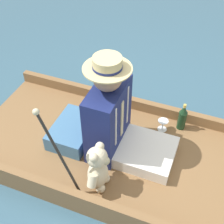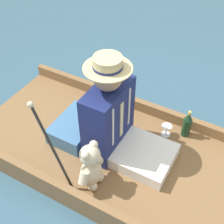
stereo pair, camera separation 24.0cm
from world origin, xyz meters
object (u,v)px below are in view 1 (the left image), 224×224
object	(u,v)px
walking_cane	(56,148)
champagne_bottle	(182,117)
seated_person	(116,120)
wine_glass	(163,123)
teddy_bear	(98,169)

from	to	relation	value
walking_cane	champagne_bottle	world-z (taller)	walking_cane
seated_person	wine_glass	world-z (taller)	seated_person
seated_person	walking_cane	distance (m)	0.58
seated_person	wine_glass	size ratio (longest dim) A/B	8.26
walking_cane	seated_person	bearing A→B (deg)	155.35
teddy_bear	walking_cane	xyz separation A→B (m)	(0.12, -0.25, 0.26)
walking_cane	teddy_bear	bearing A→B (deg)	116.28
champagne_bottle	walking_cane	bearing A→B (deg)	-36.09
seated_person	walking_cane	world-z (taller)	seated_person
walking_cane	champagne_bottle	xyz separation A→B (m)	(-0.96, 0.70, -0.33)
teddy_bear	wine_glass	world-z (taller)	teddy_bear
wine_glass	walking_cane	xyz separation A→B (m)	(0.87, -0.55, 0.38)
teddy_bear	champagne_bottle	xyz separation A→B (m)	(-0.84, 0.45, -0.07)
seated_person	champagne_bottle	xyz separation A→B (m)	(-0.44, 0.46, -0.20)
seated_person	teddy_bear	distance (m)	0.41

